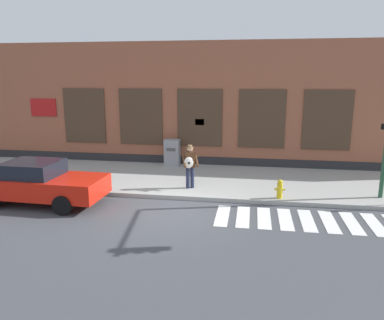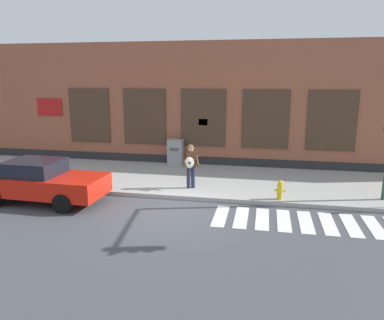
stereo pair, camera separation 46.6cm
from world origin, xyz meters
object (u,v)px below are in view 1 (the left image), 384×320
(red_car, at_px, (39,183))
(fire_hydrant, at_px, (280,189))
(busker, at_px, (190,164))
(utility_box, at_px, (172,152))

(red_car, xyz_separation_m, fire_hydrant, (8.47, 1.48, -0.27))
(busker, height_order, fire_hydrant, busker)
(busker, xyz_separation_m, utility_box, (-1.50, 3.64, -0.33))
(red_car, height_order, busker, busker)
(utility_box, relative_size, fire_hydrant, 1.84)
(red_car, bearing_deg, busker, 23.23)
(fire_hydrant, bearing_deg, utility_box, 138.41)
(red_car, bearing_deg, fire_hydrant, 9.89)
(busker, bearing_deg, utility_box, 112.36)
(red_car, xyz_separation_m, utility_box, (3.58, 5.81, 0.03))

